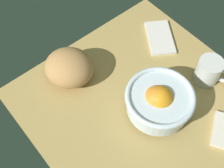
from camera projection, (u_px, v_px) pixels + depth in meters
The scene contains 5 objects.
ground_plane at pixel (152, 115), 90.48cm from camera, with size 76.11×66.55×3.00cm, color tan.
fruit_bowl at pixel (158, 100), 84.89cm from camera, with size 20.33×20.33×10.90cm.
bread_loaf at pixel (69, 68), 91.92cm from camera, with size 15.60×14.41×10.40cm, color #B6834D.
napkin_spare at pixel (160, 37), 104.69cm from camera, with size 15.37×8.60×1.00cm, color silver.
mug at pixel (209, 71), 92.05cm from camera, with size 11.47×8.34×8.93cm.
Camera 1 is at (-22.47, 35.15, 80.33)cm, focal length 46.80 mm.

